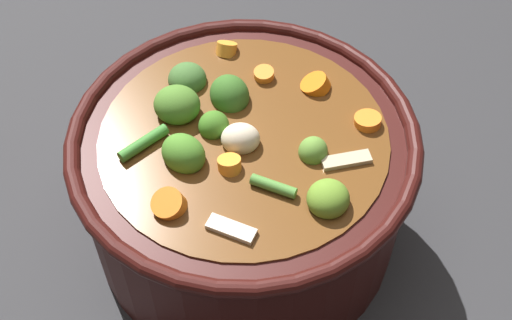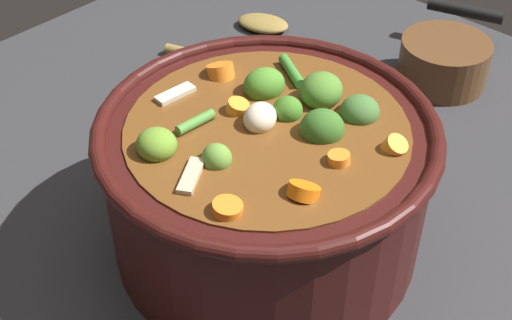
# 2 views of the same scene
# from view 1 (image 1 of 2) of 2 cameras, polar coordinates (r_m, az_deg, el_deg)

# --- Properties ---
(ground_plane) EXTENTS (1.10, 1.10, 0.00)m
(ground_plane) POSITION_cam_1_polar(r_m,az_deg,el_deg) (0.73, -0.86, -5.54)
(ground_plane) COLOR #2D2D30
(cooking_pot) EXTENTS (0.32, 0.32, 0.17)m
(cooking_pot) POSITION_cam_1_polar(r_m,az_deg,el_deg) (0.66, -0.96, -1.73)
(cooking_pot) COLOR #38110F
(cooking_pot) RESTS_ON ground_plane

